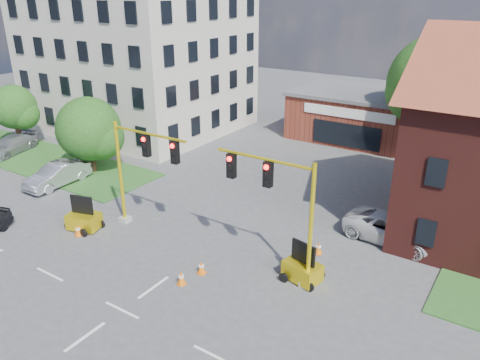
{
  "coord_description": "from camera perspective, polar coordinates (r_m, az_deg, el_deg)",
  "views": [
    {
      "loc": [
        13.43,
        -11.1,
        13.07
      ],
      "look_at": [
        -0.38,
        10.0,
        2.59
      ],
      "focal_mm": 35.0,
      "sensor_mm": 36.0,
      "label": 1
    }
  ],
  "objects": [
    {
      "name": "ground",
      "position": [
        21.78,
        -14.19,
        -15.13
      ],
      "size": [
        120.0,
        120.0,
        0.0
      ],
      "primitive_type": "plane",
      "color": "#49484B",
      "rests_on": "ground"
    },
    {
      "name": "grass_verge_nw",
      "position": [
        41.63,
        -23.24,
        2.43
      ],
      "size": [
        22.0,
        6.0,
        0.08
      ],
      "primitive_type": "cube",
      "color": "#23531F",
      "rests_on": "ground"
    },
    {
      "name": "lane_markings",
      "position": [
        20.41,
        -20.62,
        -18.99
      ],
      "size": [
        60.0,
        36.0,
        0.01
      ],
      "primitive_type": null,
      "color": "white",
      "rests_on": "ground"
    },
    {
      "name": "office_block",
      "position": [
        47.06,
        -12.82,
        18.68
      ],
      "size": [
        18.4,
        15.4,
        20.6
      ],
      "color": "#B9B3A2",
      "rests_on": "ground"
    },
    {
      "name": "brick_shop",
      "position": [
        44.58,
        14.77,
        7.65
      ],
      "size": [
        12.4,
        8.4,
        4.3
      ],
      "color": "maroon",
      "rests_on": "ground"
    },
    {
      "name": "tree_large",
      "position": [
        39.39,
        23.47,
        10.28
      ],
      "size": [
        7.95,
        7.57,
        9.97
      ],
      "color": "#3C2716",
      "rests_on": "ground"
    },
    {
      "name": "tree_nw_front",
      "position": [
        36.14,
        -17.6,
        5.7
      ],
      "size": [
        4.95,
        4.71,
        5.73
      ],
      "color": "#3C2716",
      "rests_on": "ground"
    },
    {
      "name": "tree_nw_rear",
      "position": [
        44.4,
        -25.6,
        7.82
      ],
      "size": [
        3.92,
        3.73,
        5.46
      ],
      "color": "#3C2716",
      "rests_on": "ground"
    },
    {
      "name": "signal_mast_west",
      "position": [
        26.31,
        -12.1,
        1.69
      ],
      "size": [
        5.3,
        0.6,
        6.2
      ],
      "color": "gray",
      "rests_on": "ground"
    },
    {
      "name": "signal_mast_east",
      "position": [
        21.41,
        4.76,
        -2.82
      ],
      "size": [
        5.3,
        0.6,
        6.2
      ],
      "color": "gray",
      "rests_on": "ground"
    },
    {
      "name": "trailer_west",
      "position": [
        28.51,
        -18.5,
        -4.57
      ],
      "size": [
        2.02,
        1.62,
        2.02
      ],
      "rotation": [
        0.0,
        0.0,
        0.28
      ],
      "color": "gold",
      "rests_on": "ground"
    },
    {
      "name": "trailer_east",
      "position": [
        22.83,
        7.62,
        -10.74
      ],
      "size": [
        1.94,
        1.51,
        1.96
      ],
      "rotation": [
        0.0,
        0.0,
        -0.23
      ],
      "color": "gold",
      "rests_on": "ground"
    },
    {
      "name": "cone_a",
      "position": [
        28.05,
        -19.16,
        -5.8
      ],
      "size": [
        0.4,
        0.4,
        0.7
      ],
      "color": "orange",
      "rests_on": "ground"
    },
    {
      "name": "cone_b",
      "position": [
        23.35,
        -4.74,
        -10.57
      ],
      "size": [
        0.4,
        0.4,
        0.7
      ],
      "color": "orange",
      "rests_on": "ground"
    },
    {
      "name": "cone_c",
      "position": [
        22.7,
        -7.17,
        -11.76
      ],
      "size": [
        0.4,
        0.4,
        0.7
      ],
      "color": "orange",
      "rests_on": "ground"
    },
    {
      "name": "cone_d",
      "position": [
        25.18,
        9.53,
        -8.16
      ],
      "size": [
        0.4,
        0.4,
        0.7
      ],
      "color": "orange",
      "rests_on": "ground"
    },
    {
      "name": "pickup_white",
      "position": [
        27.06,
        18.34,
        -5.75
      ],
      "size": [
        5.73,
        3.08,
        1.53
      ],
      "primitive_type": "imported",
      "rotation": [
        0.0,
        0.0,
        1.47
      ],
      "color": "silver",
      "rests_on": "ground"
    },
    {
      "name": "sedan_silver_front",
      "position": [
        35.33,
        -21.37,
        0.6
      ],
      "size": [
        1.81,
        4.84,
        1.58
      ],
      "primitive_type": "imported",
      "rotation": [
        0.0,
        0.0,
        0.03
      ],
      "color": "#9A9CA1",
      "rests_on": "ground"
    },
    {
      "name": "sedan_silver_rear",
      "position": [
        43.81,
        -26.13,
        3.83
      ],
      "size": [
        3.24,
        5.31,
        1.44
      ],
      "primitive_type": "imported",
      "rotation": [
        0.0,
        0.0,
        0.27
      ],
      "color": "#9A9CA1",
      "rests_on": "ground"
    }
  ]
}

